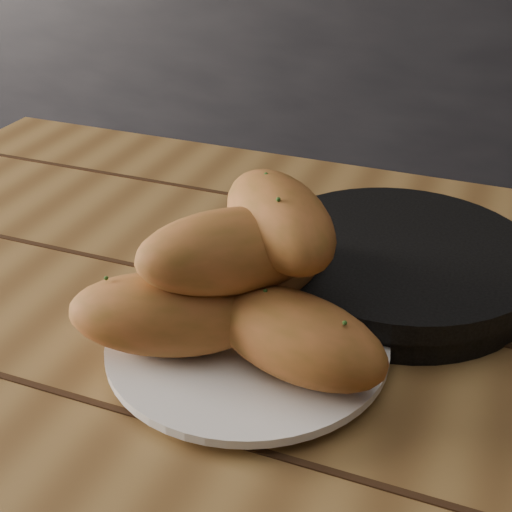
{
  "coord_description": "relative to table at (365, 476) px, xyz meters",
  "views": [
    {
      "loc": [
        0.6,
        -0.14,
        1.14
      ],
      "look_at": [
        0.41,
        0.34,
        0.84
      ],
      "focal_mm": 50.0,
      "sensor_mm": 36.0,
      "label": 1
    }
  ],
  "objects": [
    {
      "name": "bread_rolls",
      "position": [
        -0.12,
        0.01,
        0.18
      ],
      "size": [
        0.28,
        0.24,
        0.14
      ],
      "color": "#AD5C30",
      "rests_on": "plate"
    },
    {
      "name": "table",
      "position": [
        0.0,
        0.0,
        0.0
      ],
      "size": [
        1.38,
        0.9,
        0.75
      ],
      "color": "olive",
      "rests_on": "ground"
    },
    {
      "name": "skillet",
      "position": [
        -0.02,
        0.17,
        0.13
      ],
      "size": [
        0.39,
        0.27,
        0.05
      ],
      "color": "black",
      "rests_on": "table"
    },
    {
      "name": "plate",
      "position": [
        -0.11,
        0.0,
        0.11
      ],
      "size": [
        0.24,
        0.24,
        0.02
      ],
      "color": "white",
      "rests_on": "table"
    },
    {
      "name": "counter",
      "position": [
        -0.53,
        1.39,
        -0.2
      ],
      "size": [
        2.8,
        0.6,
        0.9
      ],
      "primitive_type": "cube",
      "color": "black",
      "rests_on": "ground"
    }
  ]
}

